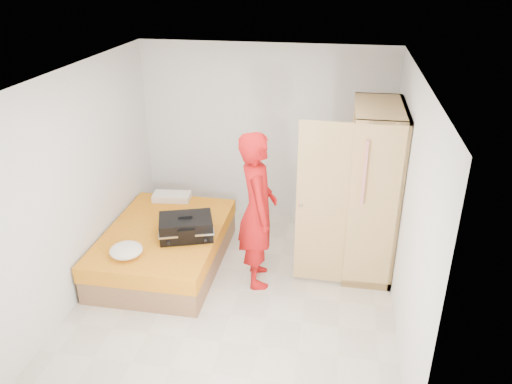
% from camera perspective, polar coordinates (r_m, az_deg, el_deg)
% --- Properties ---
extents(room, '(4.00, 4.02, 2.60)m').
position_cam_1_polar(room, '(5.43, -2.20, -0.11)').
color(room, beige).
rests_on(room, ground).
extents(bed, '(1.42, 2.02, 0.50)m').
position_cam_1_polar(bed, '(6.56, -10.32, -6.16)').
color(bed, olive).
rests_on(bed, ground).
extents(wardrobe, '(1.17, 1.20, 2.10)m').
position_cam_1_polar(wardrobe, '(6.24, 12.67, -0.29)').
color(wardrobe, '#DDAE6C').
rests_on(wardrobe, ground).
extents(person, '(0.62, 0.79, 1.91)m').
position_cam_1_polar(person, '(5.81, 0.17, -2.10)').
color(person, '#BA0B19').
rests_on(person, ground).
extents(suitcase, '(0.78, 0.66, 0.29)m').
position_cam_1_polar(suitcase, '(6.19, -8.00, -4.00)').
color(suitcase, black).
rests_on(suitcase, bed).
extents(round_cushion, '(0.38, 0.38, 0.14)m').
position_cam_1_polar(round_cushion, '(5.96, -14.62, -6.47)').
color(round_cushion, white).
rests_on(round_cushion, bed).
extents(pillow, '(0.55, 0.32, 0.09)m').
position_cam_1_polar(pillow, '(7.18, -9.60, -0.53)').
color(pillow, white).
rests_on(pillow, bed).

